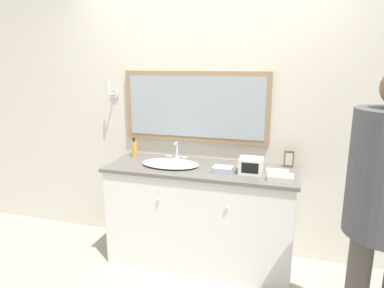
% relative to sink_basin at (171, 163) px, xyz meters
% --- Properties ---
extents(ground_plane, '(14.00, 14.00, 0.00)m').
position_rel_sink_basin_xyz_m(ground_plane, '(0.27, -0.29, -0.91)').
color(ground_plane, '#9E998E').
extents(wall_back, '(8.00, 0.18, 2.55)m').
position_rel_sink_basin_xyz_m(wall_back, '(0.27, 0.35, 0.36)').
color(wall_back, silver).
rests_on(wall_back, ground_plane).
extents(vanity_counter, '(1.65, 0.61, 0.90)m').
position_rel_sink_basin_xyz_m(vanity_counter, '(0.27, 0.02, -0.47)').
color(vanity_counter, white).
rests_on(vanity_counter, ground_plane).
extents(sink_basin, '(0.52, 0.37, 0.18)m').
position_rel_sink_basin_xyz_m(sink_basin, '(0.00, 0.00, 0.00)').
color(sink_basin, white).
rests_on(sink_basin, vanity_counter).
extents(soap_bottle, '(0.05, 0.05, 0.19)m').
position_rel_sink_basin_xyz_m(soap_bottle, '(-0.44, 0.18, 0.06)').
color(soap_bottle, gold).
rests_on(soap_bottle, vanity_counter).
extents(appliance_box, '(0.19, 0.16, 0.13)m').
position_rel_sink_basin_xyz_m(appliance_box, '(0.71, -0.02, 0.05)').
color(appliance_box, white).
rests_on(appliance_box, vanity_counter).
extents(picture_frame, '(0.08, 0.01, 0.15)m').
position_rel_sink_basin_xyz_m(picture_frame, '(1.00, 0.23, 0.05)').
color(picture_frame, brown).
rests_on(picture_frame, vanity_counter).
extents(hand_towel_near_sink, '(0.20, 0.13, 0.04)m').
position_rel_sink_basin_xyz_m(hand_towel_near_sink, '(0.94, -0.12, -0.00)').
color(hand_towel_near_sink, silver).
rests_on(hand_towel_near_sink, vanity_counter).
extents(hand_towel_far_corner, '(0.16, 0.12, 0.05)m').
position_rel_sink_basin_xyz_m(hand_towel_far_corner, '(0.48, -0.06, 0.00)').
color(hand_towel_far_corner, '#A8B7C6').
rests_on(hand_towel_far_corner, vanity_counter).
extents(metal_tray, '(0.18, 0.10, 0.01)m').
position_rel_sink_basin_xyz_m(metal_tray, '(0.91, 0.09, -0.01)').
color(metal_tray, silver).
rests_on(metal_tray, vanity_counter).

